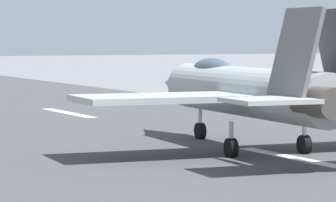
# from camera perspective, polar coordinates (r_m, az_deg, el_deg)

# --- Properties ---
(ground_plane) EXTENTS (400.00, 400.00, 0.00)m
(ground_plane) POSITION_cam_1_polar(r_m,az_deg,el_deg) (38.73, 6.91, -3.22)
(ground_plane) COLOR slate
(runway_strip) EXTENTS (240.00, 26.00, 0.02)m
(runway_strip) POSITION_cam_1_polar(r_m,az_deg,el_deg) (38.72, 6.93, -3.21)
(runway_strip) COLOR #434345
(runway_strip) RESTS_ON ground
(fighter_jet) EXTENTS (17.38, 15.08, 5.68)m
(fighter_jet) POSITION_cam_1_polar(r_m,az_deg,el_deg) (40.64, 4.54, 0.62)
(fighter_jet) COLOR #9EA5A4
(fighter_jet) RESTS_ON ground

